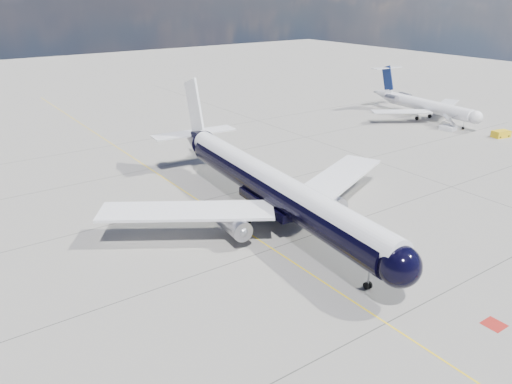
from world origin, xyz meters
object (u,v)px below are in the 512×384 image
Objects in this scene: regional_jet at (421,104)px; service_tug at (501,134)px; main_airliner at (269,185)px; boarding_stair at (448,127)px.

regional_jet is 17.79m from service_tug.
service_tug is (-0.09, -17.62, -2.42)m from regional_jet.
service_tug is (54.54, 3.72, -3.55)m from main_airliner.
boarding_stair is (51.27, 12.26, -3.58)m from main_airliner.
service_tug is at bearing 9.12° from main_airliner.
regional_jet reaches higher than boarding_stair.
regional_jet is at bearing 101.70° from service_tug.
main_airliner is 54.78m from service_tug.
regional_jet reaches higher than service_tug.
boarding_stair is at bearing 18.67° from main_airliner.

